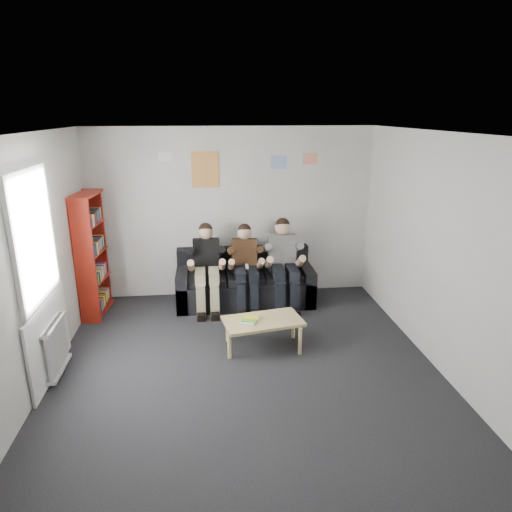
# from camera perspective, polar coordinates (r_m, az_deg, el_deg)

# --- Properties ---
(room_shell) EXTENTS (5.00, 5.00, 5.00)m
(room_shell) POSITION_cam_1_polar(r_m,az_deg,el_deg) (4.92, -1.30, -0.82)
(room_shell) COLOR black
(room_shell) RESTS_ON ground
(sofa) EXTENTS (2.12, 0.87, 0.82)m
(sofa) POSITION_cam_1_polar(r_m,az_deg,el_deg) (7.26, -1.42, -3.48)
(sofa) COLOR black
(sofa) RESTS_ON ground
(bookshelf) EXTENTS (0.27, 0.82, 1.81)m
(bookshelf) POSITION_cam_1_polar(r_m,az_deg,el_deg) (7.08, -19.81, 0.14)
(bookshelf) COLOR maroon
(bookshelf) RESTS_ON ground
(coffee_table) EXTENTS (0.98, 0.54, 0.39)m
(coffee_table) POSITION_cam_1_polar(r_m,az_deg,el_deg) (5.84, 0.87, -8.39)
(coffee_table) COLOR #DEC380
(coffee_table) RESTS_ON ground
(game_cases) EXTENTS (0.23, 0.20, 0.04)m
(game_cases) POSITION_cam_1_polar(r_m,az_deg,el_deg) (5.78, -0.85, -7.94)
(game_cases) COLOR white
(game_cases) RESTS_ON coffee_table
(person_left) EXTENTS (0.40, 0.86, 1.31)m
(person_left) POSITION_cam_1_polar(r_m,az_deg,el_deg) (6.93, -6.17, -1.51)
(person_left) COLOR black
(person_left) RESTS_ON sofa
(person_middle) EXTENTS (0.39, 0.83, 1.28)m
(person_middle) POSITION_cam_1_polar(r_m,az_deg,el_deg) (6.96, -1.30, -1.42)
(person_middle) COLOR #462D17
(person_middle) RESTS_ON sofa
(person_right) EXTENTS (0.43, 0.91, 1.35)m
(person_right) POSITION_cam_1_polar(r_m,az_deg,el_deg) (7.02, 3.51, -1.04)
(person_right) COLOR silver
(person_right) RESTS_ON sofa
(radiator) EXTENTS (0.10, 0.64, 0.60)m
(radiator) POSITION_cam_1_polar(r_m,az_deg,el_deg) (5.75, -23.65, -10.37)
(radiator) COLOR silver
(radiator) RESTS_ON ground
(window) EXTENTS (0.05, 1.30, 2.36)m
(window) POSITION_cam_1_polar(r_m,az_deg,el_deg) (5.51, -25.25, -4.07)
(window) COLOR white
(window) RESTS_ON room_shell
(poster_large) EXTENTS (0.42, 0.01, 0.55)m
(poster_large) POSITION_cam_1_polar(r_m,az_deg,el_deg) (7.19, -6.38, 10.67)
(poster_large) COLOR gold
(poster_large) RESTS_ON room_shell
(poster_blue) EXTENTS (0.25, 0.01, 0.20)m
(poster_blue) POSITION_cam_1_polar(r_m,az_deg,el_deg) (7.27, 2.88, 11.62)
(poster_blue) COLOR #3F75D8
(poster_blue) RESTS_ON room_shell
(poster_pink) EXTENTS (0.22, 0.01, 0.18)m
(poster_pink) POSITION_cam_1_polar(r_m,az_deg,el_deg) (7.36, 6.82, 11.99)
(poster_pink) COLOR #DF45A0
(poster_pink) RESTS_ON room_shell
(poster_sign) EXTENTS (0.20, 0.01, 0.14)m
(poster_sign) POSITION_cam_1_polar(r_m,az_deg,el_deg) (7.19, -11.32, 12.05)
(poster_sign) COLOR white
(poster_sign) RESTS_ON room_shell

